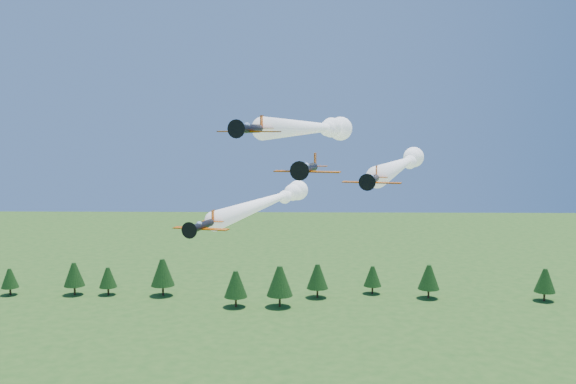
{
  "coord_description": "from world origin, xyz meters",
  "views": [
    {
      "loc": [
        1.37,
        -74.43,
        51.34
      ],
      "look_at": [
        -0.16,
        0.0,
        43.52
      ],
      "focal_mm": 40.0,
      "sensor_mm": 36.0,
      "label": 1
    }
  ],
  "objects_px": {
    "plane_right": "(403,164)",
    "plane_slot": "(308,169)",
    "plane_lead": "(316,128)",
    "plane_left": "(271,200)"
  },
  "relations": [
    {
      "from": "plane_right",
      "to": "plane_slot",
      "type": "relative_size",
      "value": 5.6
    },
    {
      "from": "plane_lead",
      "to": "plane_left",
      "type": "distance_m",
      "value": 19.93
    },
    {
      "from": "plane_slot",
      "to": "plane_lead",
      "type": "bearing_deg",
      "value": 95.48
    },
    {
      "from": "plane_lead",
      "to": "plane_right",
      "type": "xyz_separation_m",
      "value": [
        13.59,
        10.73,
        -5.59
      ]
    },
    {
      "from": "plane_left",
      "to": "plane_slot",
      "type": "xyz_separation_m",
      "value": [
        5.78,
        -22.71,
        6.72
      ]
    },
    {
      "from": "plane_lead",
      "to": "plane_slot",
      "type": "height_order",
      "value": "plane_lead"
    },
    {
      "from": "plane_lead",
      "to": "plane_slot",
      "type": "xyz_separation_m",
      "value": [
        -1.22,
        -8.24,
        -5.06
      ]
    },
    {
      "from": "plane_right",
      "to": "plane_slot",
      "type": "bearing_deg",
      "value": -112.81
    },
    {
      "from": "plane_left",
      "to": "plane_right",
      "type": "xyz_separation_m",
      "value": [
        20.6,
        -3.74,
        6.19
      ]
    },
    {
      "from": "plane_left",
      "to": "plane_lead",
      "type": "bearing_deg",
      "value": -49.1
    }
  ]
}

